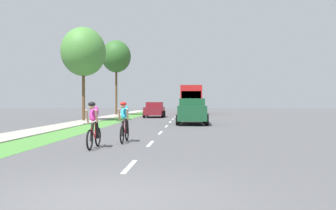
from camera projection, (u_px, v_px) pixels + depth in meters
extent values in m
plane|color=#4C4C4F|center=(169.00, 123.00, 25.65)|extent=(120.00, 120.00, 0.00)
cube|color=#478438|center=(105.00, 123.00, 25.93)|extent=(1.90, 70.00, 0.01)
cube|color=#9E998E|center=(79.00, 123.00, 26.04)|extent=(1.91, 70.00, 0.10)
cube|color=white|center=(130.00, 166.00, 8.68)|extent=(0.12, 1.80, 0.01)
cube|color=white|center=(150.00, 144.00, 13.34)|extent=(0.12, 1.80, 0.01)
cube|color=white|center=(160.00, 133.00, 18.00)|extent=(0.12, 1.80, 0.01)
cube|color=white|center=(166.00, 126.00, 22.66)|extent=(0.12, 1.80, 0.01)
cube|color=white|center=(170.00, 122.00, 27.31)|extent=(0.12, 1.80, 0.01)
cube|color=white|center=(173.00, 119.00, 31.97)|extent=(0.12, 1.80, 0.01)
cube|color=white|center=(175.00, 117.00, 36.63)|extent=(0.12, 1.80, 0.01)
cube|color=white|center=(177.00, 115.00, 41.29)|extent=(0.12, 1.80, 0.01)
cube|color=white|center=(178.00, 114.00, 45.95)|extent=(0.12, 1.80, 0.01)
cube|color=white|center=(179.00, 113.00, 50.61)|extent=(0.12, 1.80, 0.01)
cube|color=white|center=(180.00, 112.00, 55.26)|extent=(0.12, 1.80, 0.01)
torus|color=black|center=(98.00, 137.00, 12.58)|extent=(0.06, 0.68, 0.68)
torus|color=black|center=(90.00, 140.00, 11.54)|extent=(0.06, 0.68, 0.68)
cylinder|color=red|center=(93.00, 133.00, 11.96)|extent=(0.04, 0.59, 0.43)
cylinder|color=red|center=(95.00, 130.00, 12.24)|extent=(0.04, 0.04, 0.55)
cylinder|color=red|center=(94.00, 123.00, 12.00)|extent=(0.03, 0.55, 0.03)
cylinder|color=black|center=(90.00, 124.00, 11.55)|extent=(0.42, 0.02, 0.02)
ellipsoid|color=#CC2D8C|center=(94.00, 113.00, 12.07)|extent=(0.30, 0.54, 0.63)
sphere|color=tan|center=(92.00, 107.00, 11.79)|extent=(0.20, 0.20, 0.20)
ellipsoid|color=black|center=(92.00, 104.00, 11.79)|extent=(0.24, 0.28, 0.16)
cylinder|color=tan|center=(87.00, 116.00, 11.80)|extent=(0.07, 0.26, 0.45)
cylinder|color=tan|center=(97.00, 116.00, 11.78)|extent=(0.07, 0.26, 0.45)
cylinder|color=black|center=(92.00, 133.00, 12.16)|extent=(0.10, 0.30, 0.60)
cylinder|color=black|center=(97.00, 130.00, 12.10)|extent=(0.10, 0.25, 0.61)
torus|color=black|center=(127.00, 132.00, 14.33)|extent=(0.06, 0.68, 0.68)
torus|color=black|center=(122.00, 135.00, 13.29)|extent=(0.06, 0.68, 0.68)
cylinder|color=maroon|center=(124.00, 129.00, 13.71)|extent=(0.04, 0.59, 0.43)
cylinder|color=maroon|center=(125.00, 126.00, 13.98)|extent=(0.04, 0.04, 0.55)
cylinder|color=maroon|center=(124.00, 121.00, 13.75)|extent=(0.03, 0.55, 0.03)
cylinder|color=black|center=(122.00, 121.00, 13.30)|extent=(0.42, 0.02, 0.02)
ellipsoid|color=#26A5CC|center=(125.00, 112.00, 13.82)|extent=(0.30, 0.54, 0.63)
sphere|color=tan|center=(123.00, 106.00, 13.54)|extent=(0.20, 0.20, 0.20)
ellipsoid|color=red|center=(123.00, 104.00, 13.54)|extent=(0.24, 0.28, 0.16)
cylinder|color=tan|center=(119.00, 114.00, 13.55)|extent=(0.07, 0.26, 0.45)
cylinder|color=tan|center=(127.00, 114.00, 13.53)|extent=(0.07, 0.26, 0.45)
cylinder|color=black|center=(123.00, 129.00, 13.91)|extent=(0.10, 0.30, 0.60)
cylinder|color=black|center=(127.00, 126.00, 13.85)|extent=(0.10, 0.25, 0.61)
cube|color=#194C2D|center=(192.00, 113.00, 24.82)|extent=(1.90, 4.70, 1.00)
cube|color=#194C2D|center=(192.00, 102.00, 25.01)|extent=(1.71, 2.91, 0.52)
cube|color=#1E2833|center=(192.00, 104.00, 23.75)|extent=(1.56, 0.08, 0.44)
cylinder|color=black|center=(178.00, 120.00, 23.47)|extent=(0.25, 0.72, 0.72)
cylinder|color=black|center=(207.00, 120.00, 23.36)|extent=(0.25, 0.72, 0.72)
cylinder|color=black|center=(179.00, 118.00, 26.28)|extent=(0.25, 0.72, 0.72)
cylinder|color=black|center=(205.00, 118.00, 26.17)|extent=(0.25, 0.72, 0.72)
cube|color=maroon|center=(154.00, 111.00, 35.59)|extent=(1.76, 4.30, 0.76)
cube|color=maroon|center=(155.00, 105.00, 35.73)|extent=(1.55, 2.24, 0.52)
cube|color=#1E2833|center=(154.00, 105.00, 34.77)|extent=(1.44, 0.08, 0.44)
cylinder|color=black|center=(144.00, 115.00, 34.32)|extent=(0.22, 0.64, 0.64)
cylinder|color=black|center=(162.00, 115.00, 34.21)|extent=(0.22, 0.64, 0.64)
cylinder|color=black|center=(147.00, 114.00, 36.98)|extent=(0.22, 0.64, 0.64)
cylinder|color=black|center=(164.00, 114.00, 36.87)|extent=(0.22, 0.64, 0.64)
cube|color=red|center=(191.00, 99.00, 46.38)|extent=(2.50, 11.60, 3.10)
cube|color=#1E2833|center=(191.00, 96.00, 46.37)|extent=(2.52, 10.67, 0.64)
cube|color=#1E2833|center=(191.00, 96.00, 40.62)|extent=(2.25, 0.06, 1.20)
cylinder|color=black|center=(181.00, 111.00, 42.70)|extent=(0.28, 0.96, 0.96)
cylinder|color=black|center=(202.00, 111.00, 42.56)|extent=(0.28, 0.96, 0.96)
cylinder|color=black|center=(182.00, 109.00, 49.65)|extent=(0.28, 0.96, 0.96)
cylinder|color=black|center=(200.00, 109.00, 49.50)|extent=(0.28, 0.96, 0.96)
cylinder|color=brown|center=(84.00, 95.00, 28.73)|extent=(0.24, 0.24, 4.18)
ellipsoid|color=#478438|center=(83.00, 52.00, 28.69)|extent=(3.59, 3.59, 3.95)
cylinder|color=brown|center=(116.00, 92.00, 41.10)|extent=(0.24, 0.24, 5.45)
ellipsoid|color=#2D6026|center=(116.00, 56.00, 41.06)|extent=(3.37, 3.37, 3.71)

